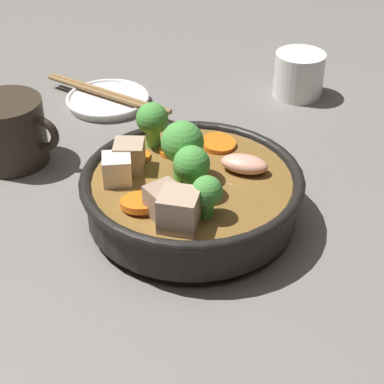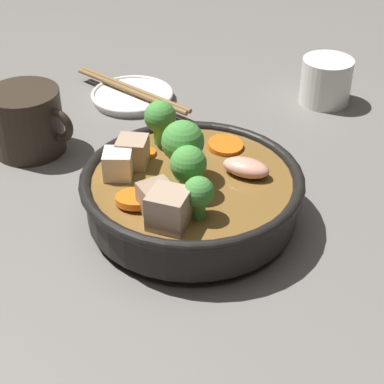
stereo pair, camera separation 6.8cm
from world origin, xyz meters
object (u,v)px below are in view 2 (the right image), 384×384
Objects in this scene: side_saucer at (132,96)px; tea_cup at (326,80)px; stirfry_bowl at (190,189)px; chopsticks_pair at (132,90)px; dark_mug at (28,121)px.

tea_cup is (0.26, 0.11, 0.03)m from side_saucer.
stirfry_bowl reaches higher than chopsticks_pair.
tea_cup is 0.42m from dark_mug.
chopsticks_pair is (-0.19, 0.23, -0.02)m from stirfry_bowl.
chopsticks_pair is at bearing -157.17° from tea_cup.
stirfry_bowl is at bearing -49.77° from side_saucer.
chopsticks_pair is (-0.26, -0.11, -0.02)m from tea_cup.
side_saucer is at bearing -157.17° from tea_cup.
tea_cup reaches higher than side_saucer.
dark_mug is (-0.31, -0.28, 0.01)m from tea_cup.
stirfry_bowl reaches higher than side_saucer.
dark_mug is at bearing -106.76° from chopsticks_pair.
chopsticks_pair is at bearing 0.00° from side_saucer.
stirfry_bowl is at bearing -100.64° from tea_cup.
dark_mug is at bearing -137.56° from tea_cup.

